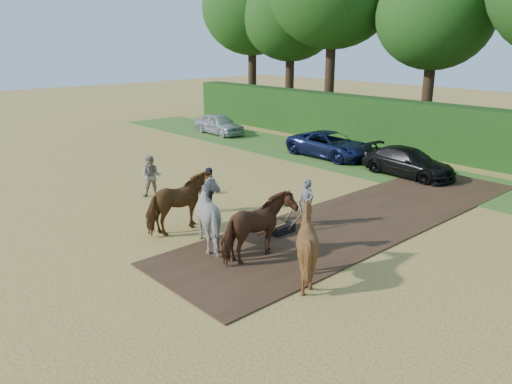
% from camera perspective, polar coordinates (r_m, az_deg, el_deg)
% --- Properties ---
extents(ground, '(120.00, 120.00, 0.00)m').
position_cam_1_polar(ground, '(15.62, -7.91, -7.54)').
color(ground, gold).
rests_on(ground, ground).
extents(earth_strip, '(4.50, 17.00, 0.05)m').
position_cam_1_polar(earth_strip, '(19.23, 12.21, -2.90)').
color(earth_strip, '#472D1C').
rests_on(earth_strip, ground).
extents(grass_verge, '(50.00, 5.00, 0.03)m').
position_cam_1_polar(grass_verge, '(25.70, 18.70, 1.61)').
color(grass_verge, '#38601E').
rests_on(grass_verge, ground).
extents(hedgerow, '(46.00, 1.60, 3.00)m').
position_cam_1_polar(hedgerow, '(29.34, 23.36, 5.92)').
color(hedgerow, '#14380F').
rests_on(hedgerow, ground).
extents(spectator_near, '(1.09, 1.11, 1.80)m').
position_cam_1_polar(spectator_near, '(21.53, -11.85, 1.72)').
color(spectator_near, '#BDAF95').
rests_on(spectator_near, ground).
extents(spectator_far, '(0.74, 1.13, 1.79)m').
position_cam_1_polar(spectator_far, '(19.32, -5.42, 0.23)').
color(spectator_far, '#23242F').
rests_on(spectator_far, ground).
extents(plough_team, '(6.78, 5.09, 2.08)m').
position_cam_1_polar(plough_team, '(15.57, -1.96, -3.35)').
color(plough_team, brown).
rests_on(plough_team, ground).
extents(parked_cars, '(36.43, 3.04, 1.46)m').
position_cam_1_polar(parked_cars, '(24.78, 21.31, 2.47)').
color(parked_cars, silver).
rests_on(parked_cars, ground).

